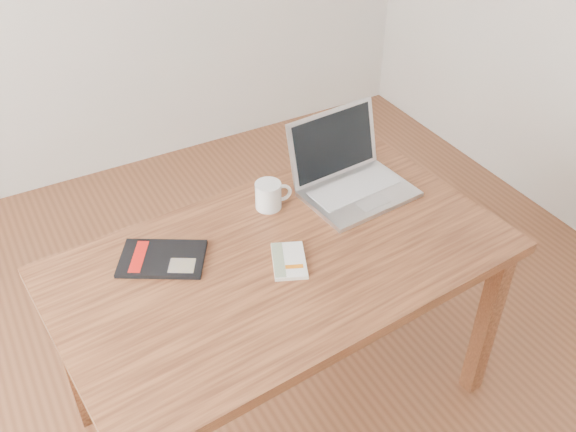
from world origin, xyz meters
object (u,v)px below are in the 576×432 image
desk (284,276)px  white_guidebook (289,261)px  laptop (350,176)px  black_guidebook (162,259)px  coffee_mug (269,195)px

desk → white_guidebook: white_guidebook is taller
white_guidebook → laptop: bearing=55.7°
white_guidebook → black_guidebook: 0.40m
desk → white_guidebook: size_ratio=7.73×
desk → black_guidebook: (-0.34, 0.17, 0.10)m
desk → white_guidebook: bearing=-94.7°
laptop → coffee_mug: size_ratio=3.09×
desk → laptop: 0.46m
desk → white_guidebook: 0.10m
black_guidebook → coffee_mug: (0.43, 0.09, 0.04)m
black_guidebook → laptop: (0.73, 0.04, 0.05)m
white_guidebook → laptop: 0.46m
desk → laptop: laptop is taller
coffee_mug → desk: bearing=-97.2°
desk → laptop: size_ratio=3.73×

